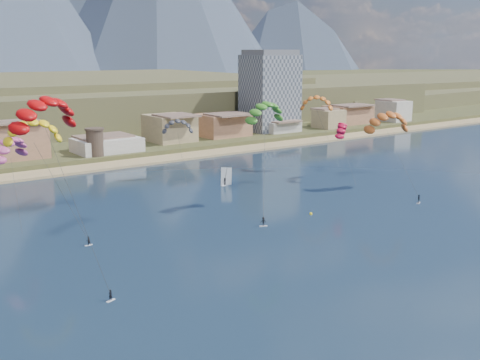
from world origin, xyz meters
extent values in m
plane|color=black|center=(0.00, 0.00, 0.00)|extent=(2400.00, 2400.00, 0.00)
cube|color=tan|center=(0.00, 106.00, 0.25)|extent=(2200.00, 12.00, 0.90)
cube|color=brown|center=(40.00, 220.00, 9.50)|extent=(320.00, 150.00, 15.00)
cube|color=brown|center=(260.00, 205.00, 6.00)|extent=(240.00, 120.00, 8.00)
cube|color=brown|center=(360.00, 230.00, 8.00)|extent=(260.00, 140.00, 12.00)
cone|color=#2F3A4E|center=(680.00, 810.00, 127.00)|extent=(340.00, 340.00, 250.00)
cone|color=#2F3A4E|center=(900.00, 820.00, 112.00)|extent=(320.00, 320.00, 220.00)
cube|color=gray|center=(85.00, 128.00, 17.00)|extent=(20.00, 16.00, 30.00)
cube|color=#59595E|center=(85.00, 128.00, 33.00)|extent=(18.00, 14.40, 2.00)
cylinder|color=#47382D|center=(5.00, 114.00, 6.00)|extent=(5.20, 5.20, 8.00)
cylinder|color=#47382D|center=(5.00, 114.00, 10.30)|extent=(5.82, 5.82, 0.60)
cube|color=silver|center=(-32.75, 17.30, 0.05)|extent=(1.44, 0.83, 0.09)
imported|color=black|center=(-32.75, 17.30, 0.88)|extent=(0.67, 0.54, 1.58)
cylinder|color=#262626|center=(-34.42, 23.42, 11.91)|extent=(0.05, 0.05, 25.22)
cube|color=silver|center=(-26.42, 41.18, 0.05)|extent=(1.39, 0.52, 0.09)
imported|color=black|center=(-26.42, 41.18, 0.88)|extent=(0.81, 0.65, 1.57)
cylinder|color=#262626|center=(-28.94, 46.40, 9.25)|extent=(0.05, 0.05, 20.17)
cube|color=silver|center=(44.74, 24.93, 0.05)|extent=(1.69, 1.13, 0.11)
imported|color=black|center=(44.74, 24.93, 1.05)|extent=(1.20, 0.88, 1.88)
cylinder|color=#262626|center=(47.05, 31.87, 7.85)|extent=(0.05, 0.05, 19.76)
cube|color=silver|center=(5.56, 31.88, 0.05)|extent=(1.62, 1.09, 0.10)
imported|color=black|center=(5.56, 31.88, 1.01)|extent=(1.34, 1.10, 1.80)
cylinder|color=#262626|center=(9.69, 36.91, 10.08)|extent=(0.05, 0.05, 22.11)
cylinder|color=#262626|center=(-33.14, 57.62, 6.80)|extent=(0.04, 0.04, 15.26)
cylinder|color=#262626|center=(13.25, 73.79, 6.44)|extent=(0.04, 0.04, 14.66)
cylinder|color=#262626|center=(51.02, 61.46, 8.86)|extent=(0.04, 0.04, 18.90)
cylinder|color=#262626|center=(47.65, 48.72, 5.97)|extent=(0.04, 0.04, 13.88)
cube|color=silver|center=(19.44, 65.11, 0.06)|extent=(2.64, 1.25, 0.13)
imported|color=black|center=(19.44, 65.11, 1.04)|extent=(0.99, 0.75, 1.83)
cube|color=white|center=(19.86, 65.11, 2.35)|extent=(1.53, 2.90, 4.36)
sphere|color=yellow|center=(18.86, 32.56, 0.11)|extent=(0.66, 0.66, 0.66)
camera|label=1|loc=(-61.62, -52.37, 33.54)|focal=43.01mm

